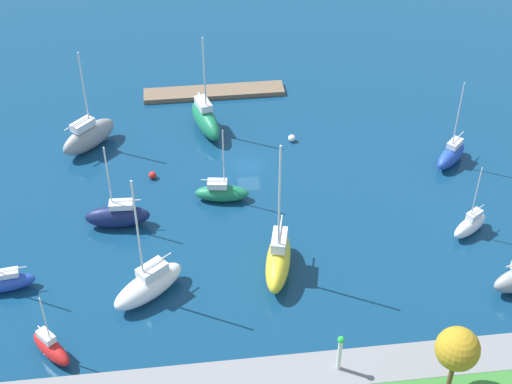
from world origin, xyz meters
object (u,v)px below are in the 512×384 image
sailboat_yellow_far_south (278,260)px  mooring_buoy_red (152,175)px  sailboat_white_west_end (470,225)px  mooring_buoy_white (292,138)px  sailboat_green_east_end (222,192)px  sailboat_white_lone_south (149,285)px  harbor_beacon (340,351)px  sailboat_gray_along_channel (89,136)px  sailboat_blue_mid_basin (5,282)px  park_tree_mideast (458,349)px  sailboat_green_inner_mooring (206,119)px  sailboat_red_off_beacon (51,348)px  sailboat_blue_far_north (451,154)px  sailboat_navy_outer_mooring (118,216)px  pier_dock (214,92)px

sailboat_yellow_far_south → mooring_buoy_red: bearing=-130.9°
sailboat_white_west_end → mooring_buoy_white: sailboat_white_west_end is taller
sailboat_green_east_end → sailboat_white_lone_south: size_ratio=0.65×
sailboat_white_lone_south → harbor_beacon: bearing=105.5°
sailboat_gray_along_channel → sailboat_blue_mid_basin: 23.26m
harbor_beacon → park_tree_mideast: park_tree_mideast is taller
sailboat_green_east_end → mooring_buoy_red: bearing=155.5°
sailboat_gray_along_channel → sailboat_green_inner_mooring: (-13.65, -1.96, -0.03)m
sailboat_red_off_beacon → sailboat_blue_far_north: (-42.20, -22.75, 0.15)m
sailboat_yellow_far_south → mooring_buoy_red: (11.61, -16.43, -1.32)m
sailboat_red_off_beacon → mooring_buoy_red: (-8.63, -23.93, -0.61)m
sailboat_white_lone_south → sailboat_white_west_end: sailboat_white_lone_south is taller
harbor_beacon → sailboat_white_west_end: 23.36m
sailboat_yellow_far_south → mooring_buoy_white: sailboat_yellow_far_south is taller
sailboat_white_west_end → mooring_buoy_white: (15.12, -18.32, -0.60)m
sailboat_red_off_beacon → sailboat_white_west_end: (-40.18, -10.92, 0.01)m
mooring_buoy_white → harbor_beacon: bearing=87.1°
sailboat_navy_outer_mooring → sailboat_blue_mid_basin: bearing=40.9°
sailboat_green_inner_mooring → sailboat_gray_along_channel: bearing=-96.7°
sailboat_red_off_beacon → sailboat_navy_outer_mooring: sailboat_navy_outer_mooring is taller
sailboat_blue_mid_basin → sailboat_red_off_beacon: size_ratio=1.29×
harbor_beacon → mooring_buoy_white: size_ratio=4.32×
sailboat_green_inner_mooring → mooring_buoy_white: bearing=55.9°
sailboat_green_inner_mooring → mooring_buoy_white: size_ratio=14.44×
sailboat_blue_far_north → pier_dock: bearing=-81.6°
sailboat_yellow_far_south → sailboat_white_west_end: bearing=113.6°
sailboat_white_lone_south → mooring_buoy_red: bearing=-129.6°
sailboat_gray_along_channel → mooring_buoy_red: bearing=-89.5°
pier_dock → sailboat_yellow_far_south: size_ratio=1.21×
sailboat_navy_outer_mooring → sailboat_white_west_end: bearing=173.9°
sailboat_gray_along_channel → sailboat_blue_far_north: bearing=-57.0°
sailboat_navy_outer_mooring → mooring_buoy_red: size_ratio=11.55×
sailboat_yellow_far_south → sailboat_red_off_beacon: 21.60m
sailboat_gray_along_channel → sailboat_white_lone_south: bearing=-120.7°
sailboat_navy_outer_mooring → sailboat_green_inner_mooring: 19.20m
sailboat_yellow_far_south → sailboat_red_off_beacon: sailboat_yellow_far_south is taller
harbor_beacon → sailboat_red_off_beacon: sailboat_red_off_beacon is taller
park_tree_mideast → pier_dock: bearing=-73.1°
mooring_buoy_red → sailboat_green_east_end: bearing=147.4°
park_tree_mideast → sailboat_yellow_far_south: sailboat_yellow_far_south is taller
sailboat_green_east_end → sailboat_yellow_far_south: bearing=-61.7°
harbor_beacon → sailboat_navy_outer_mooring: sailboat_navy_outer_mooring is taller
sailboat_green_east_end → mooring_buoy_white: size_ratio=10.19×
sailboat_green_east_end → sailboat_navy_outer_mooring: sailboat_navy_outer_mooring is taller
sailboat_green_east_end → mooring_buoy_red: (7.28, -4.66, -0.56)m
harbor_beacon → mooring_buoy_white: bearing=-92.9°
sailboat_blue_far_north → sailboat_white_lone_south: bearing=-19.5°
sailboat_blue_far_north → sailboat_green_inner_mooring: 28.83m
sailboat_blue_mid_basin → park_tree_mideast: bearing=149.0°
sailboat_blue_mid_basin → sailboat_green_inner_mooring: size_ratio=0.74×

